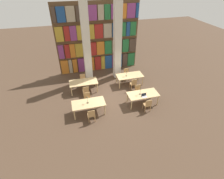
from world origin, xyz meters
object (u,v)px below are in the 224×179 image
object	(u,v)px
reading_table_2	(84,83)
chair_6	(133,84)
reading_table_0	(89,104)
chair_3	(138,91)
reading_table_3	(130,76)
desk_lamp_2	(126,72)
reading_table_1	(143,95)
laptop	(144,96)
chair_1	(87,99)
desk_lamp_0	(87,99)
pillar_left	(86,43)
chair_7	(127,74)
chair_5	(83,80)
desk_lamp_1	(140,90)
chair_0	(91,115)
chair_2	(147,105)
pillar_center	(117,41)
chair_4	(86,91)

from	to	relation	value
reading_table_2	chair_6	size ratio (longest dim) A/B	2.20
reading_table_0	chair_3	bearing A→B (deg)	12.45
reading_table_3	desk_lamp_2	distance (m)	0.47
chair_3	desk_lamp_2	world-z (taller)	desk_lamp_2
reading_table_1	laptop	distance (m)	0.31
reading_table_0	chair_1	distance (m)	0.79
desk_lamp_0	pillar_left	bearing A→B (deg)	80.25
chair_7	desk_lamp_2	distance (m)	1.02
pillar_left	desk_lamp_0	size ratio (longest dim) A/B	12.44
pillar_left	reading_table_2	xyz separation A→B (m)	(-0.60, -1.39, -2.32)
pillar_left	chair_7	world-z (taller)	pillar_left
reading_table_2	chair_5	xyz separation A→B (m)	(0.05, 0.76, -0.19)
reading_table_0	chair_6	distance (m)	3.89
chair_5	desk_lamp_2	world-z (taller)	desk_lamp_2
pillar_left	reading_table_2	world-z (taller)	pillar_left
chair_5	reading_table_3	distance (m)	3.51
reading_table_1	desk_lamp_2	xyz separation A→B (m)	(-0.31, 2.41, 0.38)
desk_lamp_1	desk_lamp_2	bearing A→B (deg)	92.50
chair_0	chair_7	bearing A→B (deg)	48.81
reading_table_2	laptop	bearing A→B (deg)	-38.06
chair_5	reading_table_0	bearing A→B (deg)	88.99
desk_lamp_0	laptop	distance (m)	3.53
reading_table_1	desk_lamp_1	world-z (taller)	desk_lamp_1
chair_0	laptop	distance (m)	3.48
reading_table_1	chair_2	bearing A→B (deg)	-90.38
chair_7	pillar_left	bearing A→B (deg)	-12.03
pillar_center	desk_lamp_0	distance (m)	5.17
laptop	desk_lamp_2	size ratio (longest dim) A/B	0.72
chair_1	chair_6	distance (m)	3.59
desk_lamp_1	chair_0	bearing A→B (deg)	-166.43
reading_table_0	reading_table_3	xyz separation A→B (m)	(3.48, 2.44, 0.00)
pillar_left	chair_3	bearing A→B (deg)	-46.47
chair_5	chair_6	world-z (taller)	same
laptop	pillar_center	bearing A→B (deg)	97.97
reading_table_1	desk_lamp_1	bearing A→B (deg)	175.00
laptop	reading_table_2	bearing A→B (deg)	141.94
chair_4	pillar_center	bearing A→B (deg)	37.34
reading_table_3	chair_0	bearing A→B (deg)	-137.12
pillar_left	chair_1	size ratio (longest dim) A/B	6.70
chair_0	desk_lamp_1	xyz separation A→B (m)	(3.27, 0.79, 0.61)
reading_table_0	reading_table_3	size ratio (longest dim) A/B	1.00
desk_lamp_0	reading_table_0	bearing A→B (deg)	-24.83
pillar_left	reading_table_2	size ratio (longest dim) A/B	3.05
chair_5	reading_table_3	xyz separation A→B (m)	(3.42, -0.75, 0.19)
reading_table_0	desk_lamp_0	bearing A→B (deg)	155.17
chair_2	reading_table_3	bearing A→B (deg)	90.38
chair_0	chair_4	distance (m)	2.43
chair_2	chair_4	distance (m)	4.21
reading_table_0	pillar_left	bearing A→B (deg)	81.02
chair_3	chair_6	world-z (taller)	same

